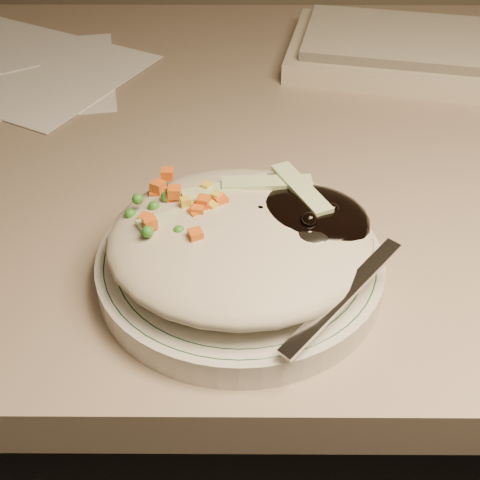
{
  "coord_description": "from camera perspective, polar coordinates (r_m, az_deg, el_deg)",
  "views": [
    {
      "loc": [
        -0.06,
        0.78,
        1.08
      ],
      "look_at": [
        -0.07,
        1.16,
        0.78
      ],
      "focal_mm": 50.0,
      "sensor_mm": 36.0,
      "label": 1
    }
  ],
  "objects": [
    {
      "name": "desk",
      "position": [
        0.81,
        4.7,
        -2.91
      ],
      "size": [
        1.4,
        0.7,
        0.74
      ],
      "color": "gray",
      "rests_on": "ground"
    },
    {
      "name": "plate",
      "position": [
        0.5,
        0.0,
        -2.29
      ],
      "size": [
        0.21,
        0.21,
        0.02
      ],
      "primitive_type": "cylinder",
      "color": "silver",
      "rests_on": "desk"
    },
    {
      "name": "plate_rim",
      "position": [
        0.5,
        -0.0,
        -1.43
      ],
      "size": [
        0.2,
        0.2,
        0.0
      ],
      "color": "#144723",
      "rests_on": "plate"
    },
    {
      "name": "meal",
      "position": [
        0.48,
        0.51,
        0.46
      ],
      "size": [
        0.21,
        0.19,
        0.05
      ],
      "color": "#BDB399",
      "rests_on": "plate"
    }
  ]
}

